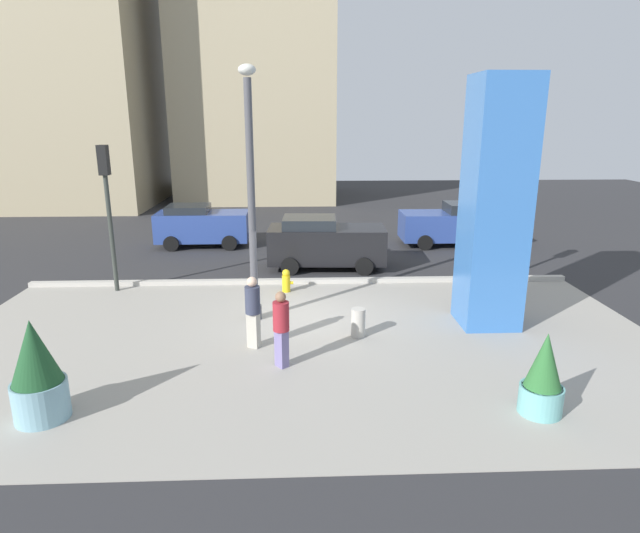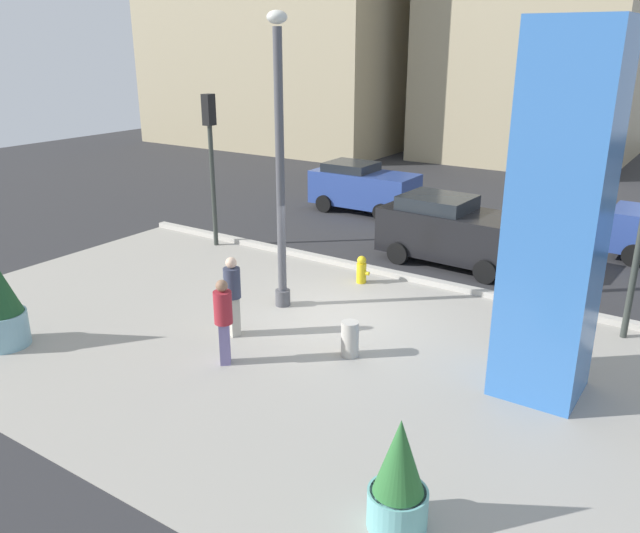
{
  "view_description": "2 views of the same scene",
  "coord_description": "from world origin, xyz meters",
  "views": [
    {
      "loc": [
        -0.1,
        -14.11,
        5.36
      ],
      "look_at": [
        0.46,
        -0.43,
        1.57
      ],
      "focal_mm": 29.98,
      "sensor_mm": 36.0,
      "label": 1
    },
    {
      "loc": [
        7.35,
        -11.54,
        6.05
      ],
      "look_at": [
        0.4,
        -1.11,
        1.62
      ],
      "focal_mm": 35.85,
      "sensor_mm": 36.0,
      "label": 2
    }
  ],
  "objects": [
    {
      "name": "car_curb_west",
      "position": [
        -4.28,
        8.82,
        0.92
      ],
      "size": [
        3.92,
        2.01,
        1.8
      ],
      "color": "#2D4793",
      "rests_on": "ground_plane"
    },
    {
      "name": "car_passing_lane",
      "position": [
        0.88,
        5.04,
        0.97
      ],
      "size": [
        4.33,
        2.23,
        1.92
      ],
      "color": "black",
      "rests_on": "ground_plane"
    },
    {
      "name": "art_pillar_blue",
      "position": [
        4.94,
        -0.72,
        3.22
      ],
      "size": [
        1.47,
        1.47,
        6.44
      ],
      "primitive_type": "cube",
      "color": "#3870BC",
      "rests_on": "ground_plane"
    },
    {
      "name": "plaza_pavement",
      "position": [
        0.0,
        -2.0,
        0.0
      ],
      "size": [
        18.0,
        10.0,
        0.02
      ],
      "primitive_type": "cube",
      "color": "#9E998E",
      "rests_on": "ground_plane"
    },
    {
      "name": "curb_strip",
      "position": [
        0.0,
        3.12,
        0.08
      ],
      "size": [
        18.0,
        0.24,
        0.16
      ],
      "primitive_type": "cube",
      "color": "#B7B2A8",
      "rests_on": "ground_plane"
    },
    {
      "name": "fire_hydrant",
      "position": [
        -0.51,
        2.23,
        0.37
      ],
      "size": [
        0.36,
        0.26,
        0.75
      ],
      "color": "gold",
      "rests_on": "ground_plane"
    },
    {
      "name": "lamp_post",
      "position": [
        -1.32,
        -0.15,
        3.25
      ],
      "size": [
        0.44,
        0.44,
        6.67
      ],
      "color": "#4C4C51",
      "rests_on": "ground_plane"
    },
    {
      "name": "ground_plane",
      "position": [
        0.0,
        4.0,
        0.0
      ],
      "size": [
        60.0,
        60.0,
        0.0
      ],
      "primitive_type": "plane",
      "color": "#2D2D30"
    },
    {
      "name": "potted_plant_mid_plaza",
      "position": [
        -4.87,
        -5.11,
        0.92
      ],
      "size": [
        0.98,
        0.98,
        1.95
      ],
      "color": "#7AA8B7",
      "rests_on": "ground_plane"
    },
    {
      "name": "traffic_light_corner",
      "position": [
        -5.98,
        2.59,
        3.12
      ],
      "size": [
        0.28,
        0.42,
        4.61
      ],
      "color": "#333833",
      "rests_on": "ground_plane"
    },
    {
      "name": "potted_plant_near_left",
      "position": [
        4.41,
        -5.3,
        0.74
      ],
      "size": [
        0.8,
        0.8,
        1.62
      ],
      "color": "#6BB2B2",
      "rests_on": "ground_plane"
    },
    {
      "name": "concrete_bollard",
      "position": [
        1.39,
        -1.5,
        0.38
      ],
      "size": [
        0.36,
        0.36,
        0.75
      ],
      "primitive_type": "cylinder",
      "color": "#B2ADA3",
      "rests_on": "ground_plane"
    },
    {
      "name": "pedestrian_by_curb",
      "position": [
        -0.5,
        -3.14,
        0.99
      ],
      "size": [
        0.51,
        0.51,
        1.77
      ],
      "color": "slate",
      "rests_on": "ground_plane"
    },
    {
      "name": "pedestrian_on_sidewalk",
      "position": [
        -1.21,
        -2.06,
        1.0
      ],
      "size": [
        0.48,
        0.48,
        1.79
      ],
      "color": "#B2AD9E",
      "rests_on": "ground_plane"
    }
  ]
}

